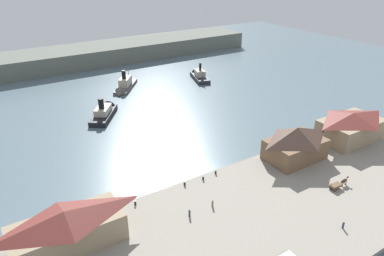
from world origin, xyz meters
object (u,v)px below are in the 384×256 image
object	(u,v)px
pedestrian_walking_east	(343,225)
mooring_post_east	(203,178)
horse_cart	(339,184)
ferry_near_quay	(124,86)
ferry_shed_central_terminal	(351,126)
ferry_shed_customs_shed	(296,143)
pedestrian_near_east_shed	(190,213)
pedestrian_near_west_shed	(213,203)
ferry_shed_east_terminal	(67,228)
ferry_moored_east	(199,75)
mooring_post_west	(216,172)
mooring_post_center_west	(135,203)
mooring_post_center_east	(185,183)
ferry_mid_harbor	(105,111)

from	to	relation	value
pedestrian_walking_east	mooring_post_east	size ratio (longest dim) A/B	1.74
horse_cart	ferry_near_quay	xyz separation A→B (m)	(-14.75, 88.60, -0.67)
mooring_post_east	horse_cart	bearing A→B (deg)	-37.77
ferry_shed_central_terminal	ferry_near_quay	bearing A→B (deg)	116.22
horse_cart	pedestrian_walking_east	xyz separation A→B (m)	(-10.53, -9.01, -0.22)
ferry_shed_central_terminal	mooring_post_east	bearing A→B (deg)	173.96
ferry_shed_customs_shed	pedestrian_near_east_shed	size ratio (longest dim) A/B	8.99
ferry_shed_customs_shed	pedestrian_near_west_shed	bearing A→B (deg)	-170.53
pedestrian_near_west_shed	pedestrian_near_east_shed	xyz separation A→B (m)	(-5.59, -0.05, 0.03)
ferry_shed_customs_shed	ferry_shed_east_terminal	bearing A→B (deg)	-179.90
ferry_moored_east	ferry_near_quay	size ratio (longest dim) A/B	0.90
mooring_post_west	ferry_moored_east	distance (m)	76.57
ferry_near_quay	pedestrian_near_east_shed	bearing A→B (deg)	-103.21
ferry_shed_customs_shed	ferry_moored_east	distance (m)	73.25
pedestrian_near_east_shed	pedestrian_near_west_shed	bearing A→B (deg)	0.53
mooring_post_east	ferry_moored_east	world-z (taller)	ferry_moored_east
horse_cart	pedestrian_near_west_shed	xyz separation A→B (m)	(-27.75, 9.44, -0.20)
mooring_post_west	ferry_near_quay	bearing A→B (deg)	85.59
ferry_shed_customs_shed	horse_cart	size ratio (longest dim) A/B	2.66
ferry_shed_east_terminal	mooring_post_center_west	world-z (taller)	ferry_shed_east_terminal
pedestrian_near_east_shed	mooring_post_center_west	bearing A→B (deg)	130.16
pedestrian_near_west_shed	mooring_post_center_west	size ratio (longest dim) A/B	1.77
ferry_shed_central_terminal	mooring_post_center_west	xyz separation A→B (m)	(-63.13, 4.75, -3.55)
pedestrian_near_east_shed	mooring_post_west	size ratio (longest dim) A/B	1.84
mooring_post_west	horse_cart	bearing A→B (deg)	-43.37
mooring_post_center_west	ferry_near_quay	world-z (taller)	ferry_near_quay
ferry_shed_customs_shed	mooring_post_center_west	xyz separation A→B (m)	(-41.92, 4.23, -3.98)
ferry_shed_central_terminal	pedestrian_walking_east	world-z (taller)	ferry_shed_central_terminal
pedestrian_near_west_shed	mooring_post_center_west	distance (m)	16.02
horse_cart	pedestrian_near_east_shed	xyz separation A→B (m)	(-33.34, 9.39, -0.17)
ferry_shed_central_terminal	pedestrian_near_west_shed	xyz separation A→B (m)	(-49.89, -4.26, -3.28)
mooring_post_center_west	ferry_near_quay	bearing A→B (deg)	69.49
mooring_post_center_east	ferry_moored_east	size ratio (longest dim) A/B	0.05
ferry_shed_customs_shed	pedestrian_near_west_shed	distance (m)	29.31
pedestrian_near_west_shed	pedestrian_walking_east	xyz separation A→B (m)	(17.22, -18.45, -0.01)
mooring_post_west	ferry_near_quay	distance (m)	69.81
ferry_shed_central_terminal	pedestrian_near_east_shed	world-z (taller)	ferry_shed_central_terminal
pedestrian_walking_east	horse_cart	bearing A→B (deg)	40.56
horse_cart	pedestrian_near_east_shed	distance (m)	34.64
ferry_shed_customs_shed	pedestrian_near_west_shed	size ratio (longest dim) A/B	9.35
pedestrian_near_west_shed	ferry_mid_harbor	distance (m)	59.16
horse_cart	pedestrian_near_east_shed	size ratio (longest dim) A/B	3.38
mooring_post_center_east	ferry_near_quay	xyz separation A→B (m)	(13.96, 69.63, -0.19)
ferry_shed_customs_shed	ferry_near_quay	bearing A→B (deg)	101.90
pedestrian_walking_east	pedestrian_near_west_shed	bearing A→B (deg)	133.03
pedestrian_walking_east	mooring_post_center_east	bearing A→B (deg)	123.01
ferry_mid_harbor	mooring_post_center_west	bearing A→B (deg)	-102.70
pedestrian_near_west_shed	mooring_post_west	xyz separation A→B (m)	(7.63, 9.57, -0.28)
pedestrian_walking_east	ferry_near_quay	xyz separation A→B (m)	(-4.22, 97.61, -0.46)
mooring_post_west	mooring_post_center_east	xyz separation A→B (m)	(-8.59, -0.03, 0.00)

